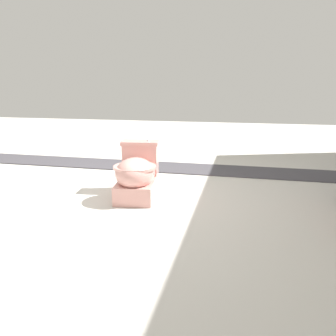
# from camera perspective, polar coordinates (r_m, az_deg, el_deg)

# --- Properties ---
(ground_plane) EXTENTS (14.00, 14.00, 0.00)m
(ground_plane) POSITION_cam_1_polar(r_m,az_deg,el_deg) (3.18, -10.15, -5.09)
(ground_plane) COLOR beige
(gravel_strip) EXTENTS (0.56, 8.00, 0.01)m
(gravel_strip) POSITION_cam_1_polar(r_m,az_deg,el_deg) (4.21, 2.90, -0.05)
(gravel_strip) COLOR #423F44
(gravel_strip) RESTS_ON ground
(toilet) EXTENTS (0.68, 0.46, 0.52)m
(toilet) POSITION_cam_1_polar(r_m,az_deg,el_deg) (3.10, -5.42, -1.14)
(toilet) COLOR #E09E93
(toilet) RESTS_ON ground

